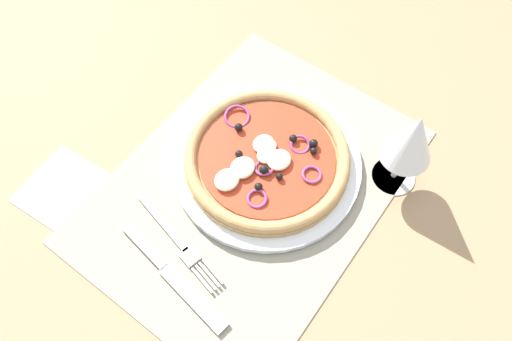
# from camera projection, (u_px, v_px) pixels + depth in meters

# --- Properties ---
(ground_plane) EXTENTS (1.90, 1.40, 0.02)m
(ground_plane) POSITION_uv_depth(u_px,v_px,m) (251.00, 188.00, 0.74)
(ground_plane) COLOR #9E7A56
(placemat) EXTENTS (0.49, 0.36, 0.00)m
(placemat) POSITION_uv_depth(u_px,v_px,m) (251.00, 184.00, 0.73)
(placemat) COLOR gray
(placemat) RESTS_ON ground_plane
(plate) EXTENTS (0.28, 0.28, 0.01)m
(plate) POSITION_uv_depth(u_px,v_px,m) (267.00, 163.00, 0.74)
(plate) COLOR white
(plate) RESTS_ON placemat
(pizza) EXTENTS (0.24, 0.24, 0.03)m
(pizza) POSITION_uv_depth(u_px,v_px,m) (267.00, 157.00, 0.72)
(pizza) COLOR tan
(pizza) RESTS_ON plate
(fork) EXTENTS (0.05, 0.18, 0.00)m
(fork) POSITION_uv_depth(u_px,v_px,m) (181.00, 245.00, 0.68)
(fork) COLOR silver
(fork) RESTS_ON placemat
(knife) EXTENTS (0.05, 0.20, 0.01)m
(knife) POSITION_uv_depth(u_px,v_px,m) (173.00, 276.00, 0.66)
(knife) COLOR silver
(knife) RESTS_ON placemat
(wine_glass) EXTENTS (0.07, 0.07, 0.15)m
(wine_glass) POSITION_uv_depth(u_px,v_px,m) (411.00, 140.00, 0.65)
(wine_glass) COLOR silver
(wine_glass) RESTS_ON ground_plane
(napkin) EXTENTS (0.12, 0.11, 0.00)m
(napkin) POSITION_uv_depth(u_px,v_px,m) (61.00, 188.00, 0.73)
(napkin) COLOR silver
(napkin) RESTS_ON ground_plane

